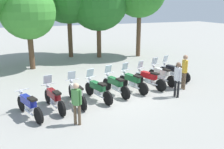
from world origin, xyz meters
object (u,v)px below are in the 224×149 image
Objects in this scene: motorcycle_0 at (29,105)px; person_0 at (178,77)px; motorcycle_6 at (149,78)px; tree_3 at (98,1)px; motorcycle_1 at (54,98)px; motorcycle_3 at (98,89)px; motorcycle_5 at (132,81)px; motorcycle_7 at (161,74)px; person_2 at (185,69)px; tree_1 at (28,12)px; person_1 at (77,101)px; motorcycle_4 at (115,84)px; motorcycle_8 at (173,71)px; motorcycle_2 at (77,93)px.

motorcycle_0 is 6.72m from person_0.
tree_3 reaches higher than motorcycle_6.
motorcycle_3 is at bearing -92.98° from motorcycle_1.
person_0 is (1.54, -1.62, 0.49)m from motorcycle_5.
motorcycle_7 is 0.31× the size of tree_3.
motorcycle_3 is at bearing 176.60° from person_2.
motorcycle_5 is 0.31× the size of tree_3.
person_1 is at bearing -84.91° from tree_1.
person_1 is at bearing -113.25° from tree_3.
motorcycle_7 is 1.50m from person_2.
person_1 is (0.56, -1.72, 0.42)m from motorcycle_1.
motorcycle_7 is at bearing -90.48° from motorcycle_4.
motorcycle_5 is 4.38m from person_1.
person_0 is at bearing -113.58° from motorcycle_0.
motorcycle_8 is at bearing -89.58° from motorcycle_5.
motorcycle_1 is 1.19× the size of person_2.
motorcycle_4 is 9.70m from tree_3.
person_2 is (5.65, -0.20, 0.57)m from motorcycle_2.
person_2 reaches higher than motorcycle_1.
person_1 is (-2.52, -2.37, 0.42)m from motorcycle_4.
motorcycle_6 is (2.05, 0.28, 0.00)m from motorcycle_4.
motorcycle_5 is at bearing 162.99° from person_2.
motorcycle_1 is 5.22m from motorcycle_6.
motorcycle_7 is (3.09, 0.66, 0.00)m from motorcycle_4.
motorcycle_8 is 1.16× the size of person_2.
tree_1 reaches higher than person_0.
tree_3 reaches higher than motorcycle_3.
motorcycle_4 is 0.31× the size of tree_3.
motorcycle_4 is 3.15m from motorcycle_7.
motorcycle_3 is at bearing 82.17° from motorcycle_6.
motorcycle_5 is 2.76m from person_2.
motorcycle_6 is at bearing -98.04° from motorcycle_0.
tree_3 is (2.17, 8.55, 4.03)m from motorcycle_4.
motorcycle_4 is (3.08, 0.64, 0.00)m from motorcycle_1.
person_2 is (2.58, -0.80, 0.57)m from motorcycle_5.
motorcycle_4 is 0.99× the size of motorcycle_7.
person_0 is at bearing -121.78° from motorcycle_3.
person_1 is (-5.09, -0.92, -0.07)m from person_0.
motorcycle_6 and motorcycle_7 have the same top height.
motorcycle_0 is 1.15× the size of person_2.
motorcycle_7 is 1.03× the size of motorcycle_8.
motorcycle_6 is 0.97× the size of motorcycle_7.
tree_1 reaches higher than person_2.
motorcycle_1 is 1.33× the size of person_1.
motorcycle_3 is 1.02× the size of motorcycle_8.
person_2 is at bearing -37.17° from person_1.
tree_1 is (-5.90, 8.15, 2.81)m from person_0.
motorcycle_1 is 0.38× the size of tree_1.
motorcycle_4 is 1.18× the size of person_2.
motorcycle_7 is at bearing 58.41° from person_0.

